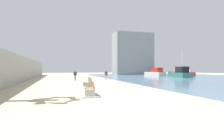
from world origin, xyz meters
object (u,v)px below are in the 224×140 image
Objects in this scene: boat_far_right at (184,73)px; person_walking at (106,74)px; boat_far_left at (155,73)px; bench_far at (88,85)px; boat_nearest at (180,73)px; boat_distant at (158,72)px; person_standing at (75,75)px; boat_mid_bay at (177,72)px; bench_near at (90,93)px.

person_walking is at bearing -153.05° from boat_far_right.
boat_far_right is at bearing -10.69° from boat_far_left.
boat_nearest is at bearing 36.57° from bench_far.
boat_distant is (21.11, 21.36, -0.14)m from person_walking.
boat_far_right is (23.16, 11.78, -0.21)m from person_walking.
boat_far_left is 7.39m from boat_far_right.
boat_distant is 9.73m from boat_far_left.
boat_mid_bay is (33.30, 22.46, -0.14)m from person_standing.
boat_far_left is at bearing 169.31° from boat_far_right.
boat_far_right reaches higher than boat_mid_bay.
bench_far is at bearing -112.18° from person_walking.
boat_mid_bay is at bearing 57.32° from boat_nearest.
person_standing is at bearing -156.88° from boat_far_right.
bench_near is 1.43× the size of person_standing.
person_walking is at bearing -141.90° from boat_mid_bay.
boat_distant is 0.87× the size of boat_far_right.
boat_nearest is at bearing 15.25° from person_walking.
boat_far_right is (6.07, 7.12, -0.15)m from boat_nearest.
boat_nearest reaches higher than person_walking.
bench_near and bench_far have the same top height.
boat_distant is 7.31m from boat_mid_bay.
boat_far_left reaches higher than bench_far.
boat_far_right reaches higher than bench_far.
boat_far_left is 1.13× the size of boat_mid_bay.
person_standing is 0.27× the size of boat_distant.
person_walking is 25.98m from boat_far_right.
person_standing is (-4.93, -0.21, -0.01)m from person_walking.
boat_nearest reaches higher than bench_far.
boat_distant is at bearing -173.07° from boat_mid_bay.
boat_distant is at bearing 39.64° from person_standing.
boat_far_left is at bearing -143.88° from boat_mid_bay.
boat_far_left is at bearing 32.68° from person_standing.
person_walking is at bearing -134.66° from boat_distant.
boat_nearest is at bearing -103.55° from boat_distant.
bench_far is 0.36× the size of boat_mid_bay.
bench_far is 0.32× the size of boat_far_right.
person_walking is 17.71m from boat_nearest.
bench_far is at bearing -143.43° from boat_nearest.
person_standing is at bearing 91.24° from bench_far.
boat_distant reaches higher than bench_far.
person_walking reaches higher than person_standing.
person_standing reaches higher than bench_far.
person_standing is 0.23× the size of boat_far_left.
boat_distant is 17.18m from boat_nearest.
person_standing is at bearing -146.00° from boat_mid_bay.
bench_far is 0.32× the size of boat_far_left.
boat_distant reaches higher than person_standing.
boat_mid_bay reaches higher than bench_near.
boat_far_left is (21.34, 30.67, 0.54)m from bench_near.
boat_nearest reaches higher than boat_distant.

